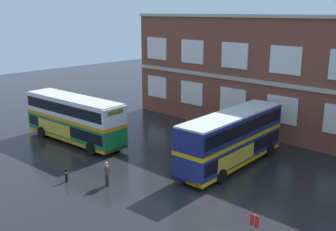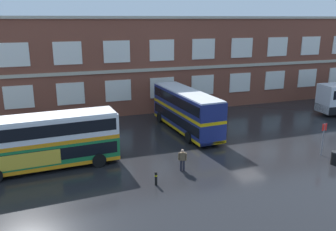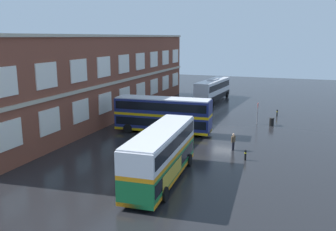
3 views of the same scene
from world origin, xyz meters
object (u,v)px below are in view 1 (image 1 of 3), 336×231
at_px(double_decker_near, 74,118).
at_px(safety_bollard_east, 66,175).
at_px(waiting_passenger, 107,173).
at_px(double_decker_middle, 232,138).

height_order(double_decker_near, safety_bollard_east, double_decker_near).
xyz_separation_m(waiting_passenger, safety_bollard_east, (-2.52, -1.55, -0.44)).
xyz_separation_m(double_decker_near, double_decker_middle, (13.44, 5.01, 0.00)).
height_order(waiting_passenger, safety_bollard_east, waiting_passenger).
bearing_deg(double_decker_middle, double_decker_near, -159.55).
bearing_deg(waiting_passenger, safety_bollard_east, -148.39).
bearing_deg(double_decker_near, safety_bollard_east, -37.12).
xyz_separation_m(double_decker_near, waiting_passenger, (9.59, -3.80, -1.22)).
bearing_deg(double_decker_middle, safety_bollard_east, -121.56).
bearing_deg(safety_bollard_east, double_decker_near, 142.88).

